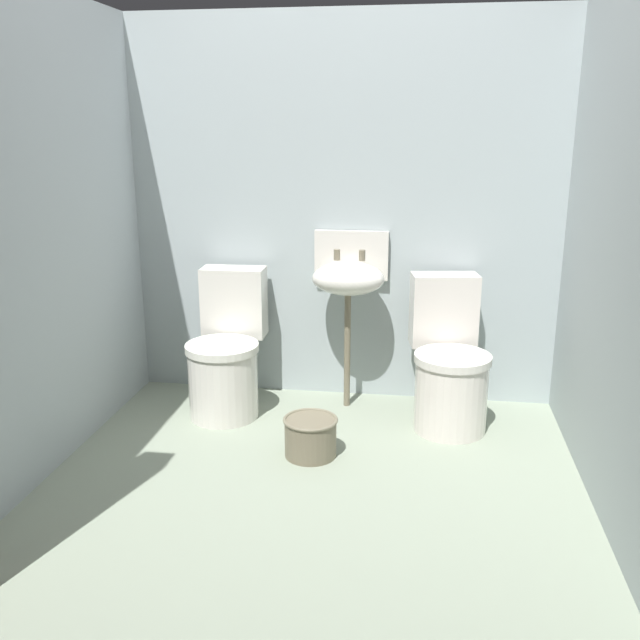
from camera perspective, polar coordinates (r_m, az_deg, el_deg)
ground_plane at (r=3.24m, az=-0.77°, el=-14.12°), size 2.84×2.71×0.08m
wall_back at (r=4.03m, az=1.92°, el=8.78°), size 2.84×0.10×2.16m
wall_left at (r=3.38m, az=-22.46°, el=6.23°), size 0.10×2.51×2.16m
wall_right at (r=3.02m, az=24.09°, el=5.04°), size 0.10×2.51×2.16m
toilet_left at (r=3.93m, az=-7.65°, el=-2.94°), size 0.41×0.60×0.78m
toilet_right at (r=3.79m, az=10.49°, el=-3.78°), size 0.47×0.64×0.78m
sink at (r=3.87m, az=2.35°, el=3.56°), size 0.42×0.35×0.99m
bucket at (r=3.45m, az=-0.78°, el=-9.47°), size 0.27×0.27×0.20m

